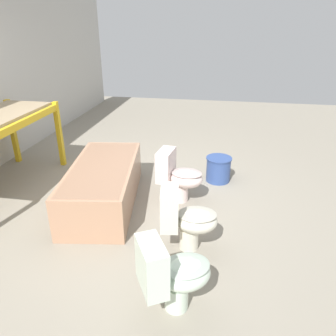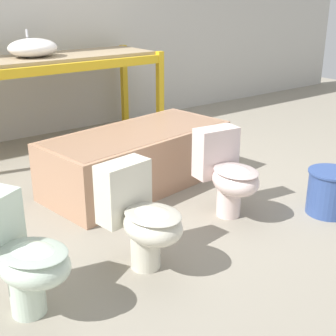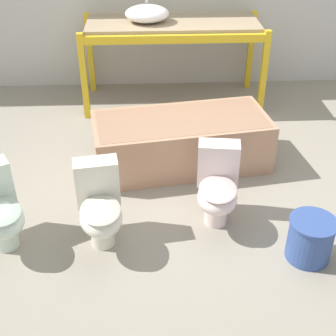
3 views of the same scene
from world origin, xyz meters
name	(u,v)px [view 2 (image 2 of 3)]	position (x,y,z in m)	size (l,w,h in m)	color
ground_plane	(157,187)	(0.00, 0.00, 0.00)	(12.00, 12.00, 0.00)	gray
shelving_rack	(61,68)	(-0.11, 1.62, 0.88)	(2.14, 0.86, 1.01)	gold
sink_basin	(33,48)	(-0.40, 1.61, 1.11)	(0.51, 0.44, 0.27)	white
bathtub_main	(137,155)	(-0.10, 0.15, 0.29)	(1.79, 1.00, 0.51)	tan
toilet_near	(18,256)	(-1.59, -0.97, 0.35)	(0.56, 0.65, 0.66)	silver
toilet_far	(227,172)	(0.13, -0.75, 0.35)	(0.40, 0.59, 0.66)	silver
toilet_extra	(141,216)	(-0.81, -0.97, 0.35)	(0.41, 0.60, 0.66)	silver
bucket_white	(330,191)	(0.79, -1.23, 0.19)	(0.36, 0.36, 0.36)	#334C8C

